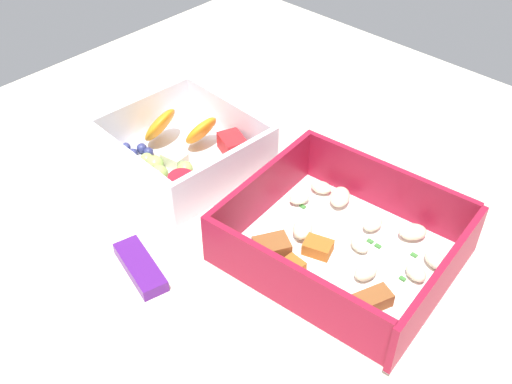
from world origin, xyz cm
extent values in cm
cube|color=beige|center=(0.00, 0.00, 1.00)|extent=(80.00, 80.00, 2.00)
cube|color=white|center=(-11.76, 0.58, 2.30)|extent=(20.88, 18.60, 0.60)
cube|color=maroon|center=(-21.08, -0.32, 5.26)|extent=(2.23, 16.78, 5.33)
cube|color=maroon|center=(-2.43, 1.49, 5.26)|extent=(2.23, 16.78, 5.33)
cube|color=maroon|center=(-12.54, 8.65, 5.26)|extent=(18.11, 2.36, 5.33)
cube|color=maroon|center=(-10.97, -7.48, 5.26)|extent=(18.11, 2.36, 5.33)
ellipsoid|color=beige|center=(-7.57, 1.31, 3.54)|extent=(2.97, 3.26, 1.34)
ellipsoid|color=beige|center=(-12.64, -0.90, 3.31)|extent=(2.36, 1.95, 1.02)
ellipsoid|color=beige|center=(-7.35, -4.80, 3.58)|extent=(2.93, 3.35, 1.40)
ellipsoid|color=beige|center=(-15.40, -5.55, 3.52)|extent=(3.14, 3.19, 1.32)
ellipsoid|color=beige|center=(-15.07, 1.55, 3.42)|extent=(2.02, 2.59, 1.17)
ellipsoid|color=beige|center=(-4.32, -2.07, 3.33)|extent=(2.25, 2.53, 1.05)
ellipsoid|color=beige|center=(-18.32, -1.48, 3.37)|extent=(2.62, 2.28, 1.09)
ellipsoid|color=beige|center=(-11.92, -4.01, 3.37)|extent=(1.71, 2.32, 1.11)
ellipsoid|color=beige|center=(-4.90, -4.90, 3.37)|extent=(2.56, 2.15, 1.09)
ellipsoid|color=beige|center=(-18.79, -3.95, 3.41)|extent=(2.76, 2.41, 1.15)
cube|color=#AD5B1E|center=(-9.98, 1.96, 3.22)|extent=(3.04, 2.64, 1.25)
cube|color=brown|center=(-17.23, 3.84, 3.27)|extent=(2.93, 3.92, 1.35)
cube|color=#AD5B1E|center=(-9.73, 6.09, 3.16)|extent=(2.12, 3.33, 1.11)
cube|color=brown|center=(-7.07, 5.12, 3.45)|extent=(3.62, 3.93, 1.69)
cube|color=#387A33|center=(-13.71, -2.46, 2.70)|extent=(0.60, 0.40, 0.20)
cube|color=#387A33|center=(-16.80, -3.78, 2.70)|extent=(0.60, 0.40, 0.20)
cube|color=#387A33|center=(-4.97, -1.89, 2.70)|extent=(0.60, 0.40, 0.20)
cube|color=#387A33|center=(-12.80, -2.49, 2.70)|extent=(0.60, 0.40, 0.20)
cube|color=#387A33|center=(-10.11, 2.15, 2.70)|extent=(0.60, 0.40, 0.20)
cube|color=#387A33|center=(-17.61, -0.59, 2.70)|extent=(0.60, 0.40, 0.20)
cube|color=white|center=(9.72, 1.03, 2.30)|extent=(16.06, 15.09, 0.60)
cube|color=white|center=(2.40, 1.45, 4.96)|extent=(1.42, 14.24, 4.71)
cube|color=white|center=(17.04, 0.61, 4.96)|extent=(1.42, 14.24, 4.71)
cube|color=white|center=(10.11, 7.83, 4.96)|extent=(14.08, 1.41, 4.71)
cube|color=white|center=(9.33, -5.78, 4.96)|extent=(14.08, 1.41, 4.71)
ellipsoid|color=orange|center=(10.02, -1.95, 4.84)|extent=(4.02, 4.60, 4.28)
ellipsoid|color=orange|center=(14.00, 0.66, 5.05)|extent=(5.09, 5.67, 4.69)
cube|color=red|center=(4.36, 1.29, 3.42)|extent=(3.10, 2.56, 1.65)
cube|color=red|center=(6.88, -3.72, 3.59)|extent=(3.98, 3.53, 1.98)
cube|color=#F4EACC|center=(9.72, 2.36, 3.36)|extent=(2.76, 2.21, 1.53)
sphere|color=#9ECC60|center=(8.75, 5.32, 3.59)|extent=(1.98, 1.98, 1.98)
sphere|color=#9ECC60|center=(10.44, 4.52, 3.56)|extent=(1.92, 1.92, 1.92)
sphere|color=#9ECC60|center=(10.73, 6.40, 3.30)|extent=(1.40, 1.40, 1.40)
sphere|color=#9ECC60|center=(7.47, 2.82, 3.48)|extent=(1.75, 1.75, 1.75)
sphere|color=#9ECC60|center=(7.84, 6.65, 3.59)|extent=(1.98, 1.98, 1.98)
sphere|color=#9ECC60|center=(11.98, 4.41, 3.33)|extent=(1.46, 1.46, 1.46)
cone|color=red|center=(5.67, 4.89, 3.68)|extent=(2.70, 2.70, 2.16)
sphere|color=navy|center=(14.33, 5.82, 3.09)|extent=(0.98, 0.98, 0.98)
sphere|color=navy|center=(13.09, 3.31, 3.15)|extent=(1.10, 1.10, 1.10)
sphere|color=navy|center=(15.71, 4.39, 3.11)|extent=(1.03, 1.03, 1.03)
sphere|color=navy|center=(14.16, 3.40, 3.19)|extent=(1.19, 1.19, 1.19)
sphere|color=navy|center=(14.32, 4.47, 3.08)|extent=(0.96, 0.96, 0.96)
cube|color=#51197A|center=(0.59, 14.47, 2.60)|extent=(7.38, 4.08, 1.20)
camera|label=1|loc=(-32.54, 34.32, 43.37)|focal=42.29mm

